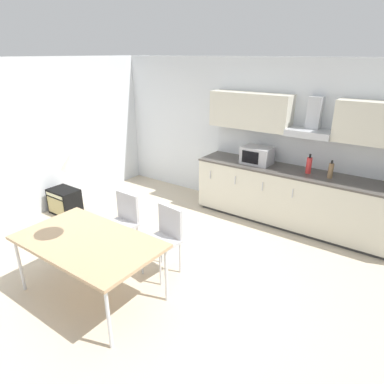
{
  "coord_description": "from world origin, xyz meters",
  "views": [
    {
      "loc": [
        2.5,
        -2.56,
        2.62
      ],
      "look_at": [
        0.21,
        0.66,
        1.0
      ],
      "focal_mm": 32.0,
      "sensor_mm": 36.0,
      "label": 1
    }
  ],
  "objects_px": {
    "microwave": "(257,155)",
    "bottle_red": "(309,165)",
    "dining_table": "(88,243)",
    "pendant_lamp": "(76,157)",
    "guitar_amp": "(65,201)",
    "chair_far_right": "(165,234)",
    "chair_far_left": "(123,218)",
    "bottle_brown": "(331,170)"
  },
  "relations": [
    {
      "from": "microwave",
      "to": "bottle_red",
      "type": "relative_size",
      "value": 1.62
    },
    {
      "from": "microwave",
      "to": "bottle_red",
      "type": "xyz_separation_m",
      "value": [
        0.85,
        0.01,
        -0.01
      ]
    },
    {
      "from": "dining_table",
      "to": "pendant_lamp",
      "type": "bearing_deg",
      "value": -135.0
    },
    {
      "from": "bottle_red",
      "to": "guitar_amp",
      "type": "relative_size",
      "value": 0.57
    },
    {
      "from": "microwave",
      "to": "pendant_lamp",
      "type": "distance_m",
      "value": 3.15
    },
    {
      "from": "dining_table",
      "to": "chair_far_right",
      "type": "xyz_separation_m",
      "value": [
        0.37,
        0.86,
        -0.15
      ]
    },
    {
      "from": "microwave",
      "to": "pendant_lamp",
      "type": "relative_size",
      "value": 1.5
    },
    {
      "from": "chair_far_right",
      "to": "chair_far_left",
      "type": "relative_size",
      "value": 1.0
    },
    {
      "from": "chair_far_right",
      "to": "guitar_amp",
      "type": "height_order",
      "value": "chair_far_right"
    },
    {
      "from": "bottle_red",
      "to": "guitar_amp",
      "type": "bearing_deg",
      "value": -151.88
    },
    {
      "from": "bottle_brown",
      "to": "chair_far_left",
      "type": "height_order",
      "value": "bottle_brown"
    },
    {
      "from": "bottle_brown",
      "to": "chair_far_right",
      "type": "xyz_separation_m",
      "value": [
        -1.35,
        -2.17,
        -0.5
      ]
    },
    {
      "from": "chair_far_right",
      "to": "pendant_lamp",
      "type": "relative_size",
      "value": 2.72
    },
    {
      "from": "bottle_red",
      "to": "guitar_amp",
      "type": "xyz_separation_m",
      "value": [
        -3.54,
        -1.89,
        -0.82
      ]
    },
    {
      "from": "bottle_brown",
      "to": "pendant_lamp",
      "type": "height_order",
      "value": "pendant_lamp"
    },
    {
      "from": "chair_far_left",
      "to": "pendant_lamp",
      "type": "bearing_deg",
      "value": -67.04
    },
    {
      "from": "dining_table",
      "to": "bottle_red",
      "type": "bearing_deg",
      "value": 65.5
    },
    {
      "from": "dining_table",
      "to": "guitar_amp",
      "type": "bearing_deg",
      "value": 151.56
    },
    {
      "from": "bottle_brown",
      "to": "chair_far_left",
      "type": "xyz_separation_m",
      "value": [
        -2.08,
        -2.16,
        -0.5
      ]
    },
    {
      "from": "dining_table",
      "to": "bottle_brown",
      "type": "bearing_deg",
      "value": 60.37
    },
    {
      "from": "bottle_brown",
      "to": "microwave",
      "type": "bearing_deg",
      "value": 179.19
    },
    {
      "from": "microwave",
      "to": "guitar_amp",
      "type": "relative_size",
      "value": 0.92
    },
    {
      "from": "bottle_red",
      "to": "dining_table",
      "type": "xyz_separation_m",
      "value": [
        -1.39,
        -3.05,
        -0.36
      ]
    },
    {
      "from": "bottle_brown",
      "to": "dining_table",
      "type": "bearing_deg",
      "value": -119.63
    },
    {
      "from": "bottle_red",
      "to": "dining_table",
      "type": "bearing_deg",
      "value": -114.5
    },
    {
      "from": "chair_far_left",
      "to": "guitar_amp",
      "type": "xyz_separation_m",
      "value": [
        -1.78,
        0.3,
        -0.31
      ]
    },
    {
      "from": "bottle_brown",
      "to": "chair_far_left",
      "type": "distance_m",
      "value": 3.04
    },
    {
      "from": "bottle_brown",
      "to": "dining_table",
      "type": "distance_m",
      "value": 3.49
    },
    {
      "from": "microwave",
      "to": "bottle_red",
      "type": "height_order",
      "value": "bottle_red"
    },
    {
      "from": "chair_far_left",
      "to": "guitar_amp",
      "type": "relative_size",
      "value": 1.67
    },
    {
      "from": "dining_table",
      "to": "chair_far_left",
      "type": "height_order",
      "value": "chair_far_left"
    },
    {
      "from": "bottle_red",
      "to": "chair_far_right",
      "type": "bearing_deg",
      "value": -114.87
    },
    {
      "from": "chair_far_right",
      "to": "bottle_brown",
      "type": "bearing_deg",
      "value": 58.15
    },
    {
      "from": "bottle_red",
      "to": "chair_far_right",
      "type": "relative_size",
      "value": 0.34
    },
    {
      "from": "microwave",
      "to": "guitar_amp",
      "type": "xyz_separation_m",
      "value": [
        -2.69,
        -1.88,
        -0.84
      ]
    },
    {
      "from": "bottle_brown",
      "to": "chair_far_right",
      "type": "bearing_deg",
      "value": -121.85
    },
    {
      "from": "chair_far_left",
      "to": "chair_far_right",
      "type": "bearing_deg",
      "value": -0.04
    },
    {
      "from": "dining_table",
      "to": "chair_far_right",
      "type": "distance_m",
      "value": 0.95
    },
    {
      "from": "pendant_lamp",
      "to": "dining_table",
      "type": "bearing_deg",
      "value": 45.0
    },
    {
      "from": "guitar_amp",
      "to": "pendant_lamp",
      "type": "height_order",
      "value": "pendant_lamp"
    },
    {
      "from": "dining_table",
      "to": "guitar_amp",
      "type": "xyz_separation_m",
      "value": [
        -2.15,
        1.16,
        -0.47
      ]
    },
    {
      "from": "chair_far_right",
      "to": "microwave",
      "type": "bearing_deg",
      "value": 85.6
    }
  ]
}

